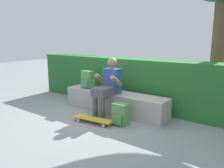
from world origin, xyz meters
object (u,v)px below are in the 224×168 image
(bench_main, at_px, (114,102))
(backpack_on_ground, at_px, (120,115))
(person_skater, at_px, (108,85))
(backpack_on_bench, at_px, (88,80))
(skateboard_near_person, at_px, (93,119))

(bench_main, xyz_separation_m, backpack_on_ground, (0.53, -0.54, -0.02))
(bench_main, distance_m, person_skater, 0.47)
(bench_main, relative_size, backpack_on_ground, 6.01)
(backpack_on_bench, bearing_deg, bench_main, 0.71)
(person_skater, xyz_separation_m, backpack_on_bench, (-0.76, 0.21, -0.01))
(backpack_on_ground, bearing_deg, skateboard_near_person, -152.32)
(skateboard_near_person, bearing_deg, backpack_on_ground, 27.68)
(bench_main, xyz_separation_m, skateboard_near_person, (0.06, -0.78, -0.14))
(person_skater, xyz_separation_m, backpack_on_ground, (0.53, -0.32, -0.44))
(backpack_on_bench, xyz_separation_m, backpack_on_ground, (1.29, -0.53, -0.44))
(bench_main, height_order, person_skater, person_skater)
(bench_main, bearing_deg, skateboard_near_person, -85.30)
(bench_main, height_order, backpack_on_ground, bench_main)
(skateboard_near_person, relative_size, backpack_on_bench, 2.05)
(backpack_on_ground, bearing_deg, backpack_on_bench, 157.62)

